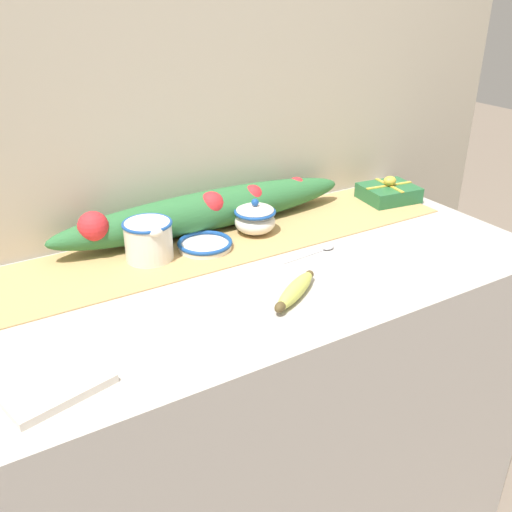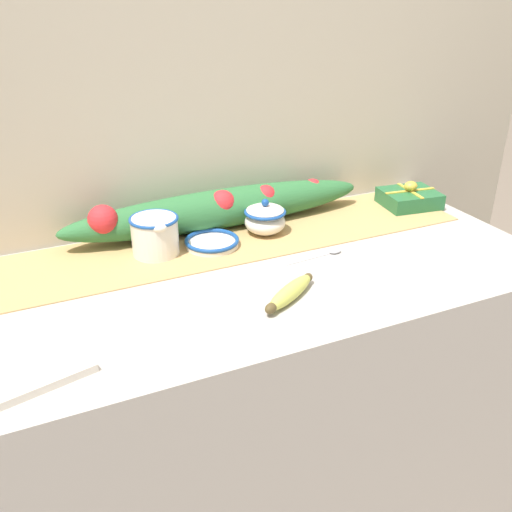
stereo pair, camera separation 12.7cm
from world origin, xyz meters
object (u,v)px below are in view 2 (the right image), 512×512
Objects in this scene: napkin_stack at (32,363)px; small_dish at (212,242)px; gift_box at (409,198)px; spoon at (330,252)px; cream_pitcher at (155,234)px; sugar_bowl at (265,219)px; banana at (290,292)px.

small_dish is at bearing 35.58° from napkin_stack.
gift_box is (1.09, 0.35, 0.02)m from napkin_stack.
spoon is 0.91× the size of gift_box.
sugar_bowl is at bearing -0.16° from cream_pitcher.
small_dish is 0.32m from banana.
cream_pitcher is at bearing 150.88° from spoon.
banana is (0.19, -0.33, -0.04)m from cream_pitcher.
sugar_bowl is at bearing 29.36° from napkin_stack.
banana is at bearing -106.78° from sugar_bowl.
cream_pitcher is at bearing 47.29° from napkin_stack.
banana is at bearing -59.49° from cream_pitcher.
cream_pitcher is 0.15m from small_dish.
small_dish is at bearing -173.54° from sugar_bowl.
small_dish is at bearing -7.58° from cream_pitcher.
spoon is 0.42m from gift_box.
cream_pitcher reaches higher than sugar_bowl.
small_dish reaches higher than spoon.
sugar_bowl is 0.64× the size of gift_box.
cream_pitcher is 0.43m from spoon.
banana is at bearing -149.73° from gift_box.
spoon is (0.25, -0.16, -0.01)m from small_dish.
spoon is at bearing -154.53° from gift_box.
small_dish is (0.14, -0.02, -0.04)m from cream_pitcher.
cream_pitcher is 0.80× the size of gift_box.
spoon is (0.39, -0.18, -0.05)m from cream_pitcher.
cream_pitcher reaches higher than small_dish.
banana is 0.66m from gift_box.
banana reaches higher than napkin_stack.
small_dish is 0.56m from napkin_stack.
napkin_stack is (-0.32, -0.35, -0.05)m from cream_pitcher.
sugar_bowl is at bearing -179.56° from gift_box.
napkin_stack is at bearing -162.19° from gift_box.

